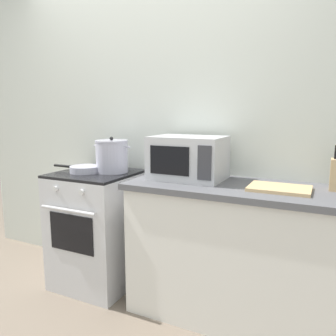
% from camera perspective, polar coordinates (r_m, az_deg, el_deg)
% --- Properties ---
extents(back_wall, '(4.40, 0.10, 2.50)m').
position_cam_1_polar(back_wall, '(2.61, 3.96, 6.61)').
color(back_wall, silver).
rests_on(back_wall, ground_plane).
extents(lower_cabinet_right, '(1.64, 0.56, 0.88)m').
position_cam_1_polar(lower_cabinet_right, '(2.30, 14.73, -14.95)').
color(lower_cabinet_right, white).
rests_on(lower_cabinet_right, ground_plane).
extents(countertop_right, '(1.70, 0.60, 0.04)m').
position_cam_1_polar(countertop_right, '(2.16, 15.25, -3.74)').
color(countertop_right, '#59595E').
rests_on(countertop_right, lower_cabinet_right).
extents(stove, '(0.60, 0.64, 0.92)m').
position_cam_1_polar(stove, '(2.77, -12.02, -10.11)').
color(stove, silver).
rests_on(stove, ground_plane).
extents(stock_pot, '(0.34, 0.26, 0.28)m').
position_cam_1_polar(stock_pot, '(2.62, -9.64, 2.02)').
color(stock_pot, silver).
rests_on(stock_pot, stove).
extents(frying_pan, '(0.44, 0.24, 0.05)m').
position_cam_1_polar(frying_pan, '(2.67, -14.17, -0.19)').
color(frying_pan, silver).
rests_on(frying_pan, stove).
extents(microwave, '(0.50, 0.37, 0.30)m').
position_cam_1_polar(microwave, '(2.32, 3.50, 1.78)').
color(microwave, silver).
rests_on(microwave, countertop_right).
extents(cutting_board, '(0.36, 0.26, 0.02)m').
position_cam_1_polar(cutting_board, '(2.11, 18.66, -3.35)').
color(cutting_board, tan).
rests_on(cutting_board, countertop_right).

